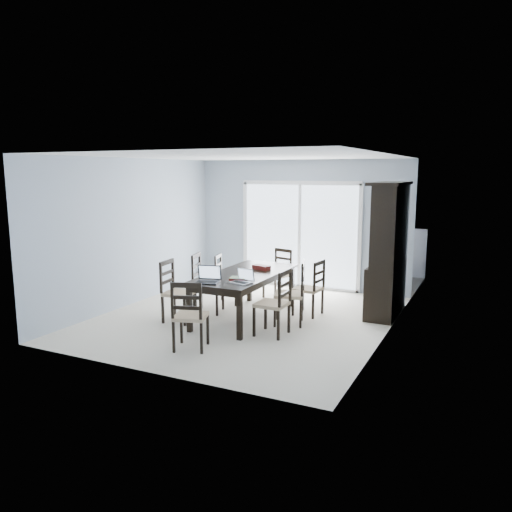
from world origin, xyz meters
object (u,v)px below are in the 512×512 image
object	(u,v)px
chair_right_far	(313,282)
chair_right_near	(278,296)
china_hutch	(388,251)
hot_tub	(306,255)
laptop_dark	(207,279)
chair_end_near	(189,308)
cell_phone	(207,284)
game_box	(261,267)
chair_left_near	(173,284)
chair_left_mid	(203,277)
dining_table	(245,278)
chair_end_far	(280,268)
chair_left_far	(224,274)
laptop_silver	(241,280)
chair_right_mid	(295,286)

from	to	relation	value
chair_right_far	chair_right_near	bearing A→B (deg)	-179.61
china_hutch	hot_tub	world-z (taller)	china_hutch
laptop_dark	chair_end_near	bearing A→B (deg)	-90.33
cell_phone	game_box	bearing A→B (deg)	77.96
chair_left_near	chair_left_mid	world-z (taller)	chair_left_mid
dining_table	laptop_dark	bearing A→B (deg)	-101.22
chair_right_near	chair_end_far	bearing A→B (deg)	23.11
chair_left_far	chair_end_near	world-z (taller)	chair_end_near
hot_tub	chair_left_near	bearing A→B (deg)	-99.16
chair_end_near	chair_left_far	bearing A→B (deg)	90.28
china_hutch	laptop_dark	bearing A→B (deg)	-135.78
chair_right_far	laptop_silver	distance (m)	1.48
china_hutch	chair_left_mid	distance (m)	3.12
chair_end_near	cell_phone	distance (m)	0.73
chair_end_near	laptop_dark	world-z (taller)	chair_end_near
chair_left_far	hot_tub	size ratio (longest dim) A/B	0.50
chair_right_mid	chair_right_far	distance (m)	0.58
dining_table	laptop_dark	size ratio (longest dim) A/B	5.39
chair_left_near	chair_right_near	xyz separation A→B (m)	(1.79, 0.04, 0.00)
chair_left_near	laptop_dark	bearing A→B (deg)	65.05
chair_left_mid	china_hutch	bearing A→B (deg)	99.01
dining_table	cell_phone	bearing A→B (deg)	-96.44
laptop_silver	game_box	xyz separation A→B (m)	(-0.16, 1.06, -0.01)
chair_end_far	cell_phone	xyz separation A→B (m)	(-0.07, -2.53, 0.20)
chair_left_near	chair_right_far	world-z (taller)	chair_left_near
chair_right_mid	laptop_dark	world-z (taller)	chair_right_mid
chair_left_mid	hot_tub	world-z (taller)	chair_left_mid
chair_end_near	game_box	xyz separation A→B (m)	(0.10, 2.05, 0.20)
laptop_silver	hot_tub	xyz separation A→B (m)	(-0.56, 4.31, -0.32)
laptop_dark	game_box	bearing A→B (deg)	62.75
chair_end_far	chair_right_mid	bearing A→B (deg)	135.56
dining_table	chair_end_far	xyz separation A→B (m)	(-0.04, 1.55, -0.11)
chair_left_far	chair_right_near	bearing A→B (deg)	37.88
laptop_dark	hot_tub	distance (m)	4.53
dining_table	chair_right_near	size ratio (longest dim) A/B	1.94
china_hutch	chair_end_near	size ratio (longest dim) A/B	1.99
hot_tub	game_box	bearing A→B (deg)	-83.09
laptop_dark	chair_right_mid	bearing A→B (deg)	27.99
dining_table	chair_end_far	size ratio (longest dim) A/B	2.08
chair_left_near	game_box	size ratio (longest dim) A/B	3.88
chair_right_far	chair_end_near	distance (m)	2.47
dining_table	laptop_dark	world-z (taller)	laptop_dark
chair_right_far	hot_tub	world-z (taller)	chair_right_far
china_hutch	chair_end_far	size ratio (longest dim) A/B	2.08
laptop_dark	cell_phone	bearing A→B (deg)	-68.48
chair_left_mid	laptop_silver	distance (m)	1.31
dining_table	chair_left_near	xyz separation A→B (m)	(-0.96, -0.63, -0.07)
chair_end_far	cell_phone	distance (m)	2.54
laptop_silver	hot_tub	size ratio (longest dim) A/B	0.16
laptop_silver	cell_phone	distance (m)	0.49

